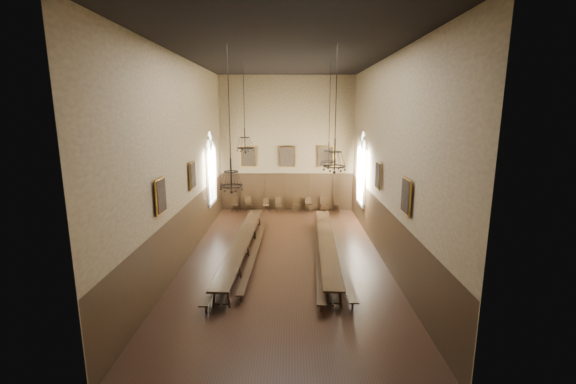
{
  "coord_description": "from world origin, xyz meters",
  "views": [
    {
      "loc": [
        0.28,
        -16.89,
        6.64
      ],
      "look_at": [
        0.13,
        1.5,
        2.8
      ],
      "focal_mm": 24.0,
      "sensor_mm": 36.0,
      "label": 1
    }
  ],
  "objects_px": {
    "chandelier_back_left": "(245,142)",
    "chair_2": "(266,207)",
    "chair_3": "(279,207)",
    "chair_4": "(296,207)",
    "chair_7": "(337,207)",
    "chandelier_back_right": "(329,155)",
    "table_left": "(243,247)",
    "bench_left_outer": "(231,253)",
    "table_right": "(326,248)",
    "chandelier_front_left": "(231,177)",
    "chair_1": "(249,207)",
    "chair_5": "(308,207)",
    "bench_right_inner": "(318,253)",
    "chandelier_front_right": "(335,158)",
    "chair_6": "(324,207)",
    "bench_right_outer": "(338,251)",
    "bench_left_inner": "(255,252)",
    "chair_0": "(235,207)"
  },
  "relations": [
    {
      "from": "chair_6",
      "to": "chandelier_back_right",
      "type": "distance_m",
      "value": 6.98
    },
    {
      "from": "chandelier_back_left",
      "to": "chair_2",
      "type": "bearing_deg",
      "value": 85.0
    },
    {
      "from": "table_left",
      "to": "bench_left_outer",
      "type": "relative_size",
      "value": 1.03
    },
    {
      "from": "chair_6",
      "to": "chandelier_front_left",
      "type": "distance_m",
      "value": 12.59
    },
    {
      "from": "chair_6",
      "to": "chandelier_front_right",
      "type": "distance_m",
      "value": 12.05
    },
    {
      "from": "chair_3",
      "to": "chandelier_front_left",
      "type": "height_order",
      "value": "chandelier_front_left"
    },
    {
      "from": "bench_left_inner",
      "to": "chair_2",
      "type": "distance_m",
      "value": 8.59
    },
    {
      "from": "chair_0",
      "to": "chandelier_front_left",
      "type": "distance_m",
      "value": 11.84
    },
    {
      "from": "bench_left_inner",
      "to": "chair_1",
      "type": "bearing_deg",
      "value": 98.0
    },
    {
      "from": "bench_left_outer",
      "to": "chandelier_back_left",
      "type": "xyz_separation_m",
      "value": [
        0.5,
        2.23,
        4.89
      ]
    },
    {
      "from": "table_left",
      "to": "bench_left_outer",
      "type": "xyz_separation_m",
      "value": [
        -0.51,
        -0.4,
        -0.12
      ]
    },
    {
      "from": "table_right",
      "to": "bench_right_inner",
      "type": "height_order",
      "value": "table_right"
    },
    {
      "from": "chair_2",
      "to": "chandelier_back_left",
      "type": "distance_m",
      "value": 8.21
    },
    {
      "from": "chandelier_front_right",
      "to": "chair_7",
      "type": "bearing_deg",
      "value": 82.39
    },
    {
      "from": "bench_left_outer",
      "to": "chair_3",
      "type": "distance_m",
      "value": 8.93
    },
    {
      "from": "bench_left_inner",
      "to": "chair_0",
      "type": "height_order",
      "value": "chair_0"
    },
    {
      "from": "bench_right_inner",
      "to": "chair_1",
      "type": "bearing_deg",
      "value": 115.23
    },
    {
      "from": "bench_right_inner",
      "to": "chair_6",
      "type": "distance_m",
      "value": 8.76
    },
    {
      "from": "chandelier_back_left",
      "to": "chair_5",
      "type": "bearing_deg",
      "value": 62.38
    },
    {
      "from": "chair_3",
      "to": "chair_0",
      "type": "bearing_deg",
      "value": 162.73
    },
    {
      "from": "chandelier_front_right",
      "to": "chair_0",
      "type": "bearing_deg",
      "value": 116.25
    },
    {
      "from": "chair_0",
      "to": "chair_6",
      "type": "height_order",
      "value": "chair_6"
    },
    {
      "from": "table_right",
      "to": "chair_5",
      "type": "xyz_separation_m",
      "value": [
        -0.48,
        8.41,
        -0.13
      ]
    },
    {
      "from": "chair_6",
      "to": "chair_0",
      "type": "bearing_deg",
      "value": 176.22
    },
    {
      "from": "chair_1",
      "to": "chair_4",
      "type": "bearing_deg",
      "value": -20.61
    },
    {
      "from": "bench_left_inner",
      "to": "chair_5",
      "type": "xyz_separation_m",
      "value": [
        2.86,
        8.63,
        0.02
      ]
    },
    {
      "from": "chair_3",
      "to": "chandelier_front_left",
      "type": "distance_m",
      "value": 11.83
    },
    {
      "from": "chair_2",
      "to": "chandelier_front_right",
      "type": "xyz_separation_m",
      "value": [
        3.31,
        -11.15,
        4.69
      ]
    },
    {
      "from": "chair_7",
      "to": "chandelier_front_left",
      "type": "xyz_separation_m",
      "value": [
        -5.38,
        -11.14,
        3.94
      ]
    },
    {
      "from": "chandelier_front_right",
      "to": "chandelier_front_left",
      "type": "bearing_deg",
      "value": 179.62
    },
    {
      "from": "table_right",
      "to": "bench_right_inner",
      "type": "xyz_separation_m",
      "value": [
        -0.4,
        -0.38,
        -0.12
      ]
    },
    {
      "from": "chandelier_front_left",
      "to": "chair_6",
      "type": "bearing_deg",
      "value": 67.84
    },
    {
      "from": "chandelier_front_right",
      "to": "bench_right_outer",
      "type": "bearing_deg",
      "value": 77.91
    },
    {
      "from": "chair_0",
      "to": "chair_5",
      "type": "xyz_separation_m",
      "value": [
        5.02,
        0.11,
        -0.0
      ]
    },
    {
      "from": "table_right",
      "to": "chandelier_back_right",
      "type": "xyz_separation_m",
      "value": [
        0.28,
        2.73,
        4.05
      ]
    },
    {
      "from": "chair_3",
      "to": "chandelier_front_right",
      "type": "distance_m",
      "value": 12.28
    },
    {
      "from": "chair_3",
      "to": "chair_4",
      "type": "xyz_separation_m",
      "value": [
        1.17,
        0.0,
        0.01
      ]
    },
    {
      "from": "chair_1",
      "to": "chair_3",
      "type": "xyz_separation_m",
      "value": [
        2.06,
        -0.1,
        -0.01
      ]
    },
    {
      "from": "table_left",
      "to": "chair_1",
      "type": "xyz_separation_m",
      "value": [
        -0.64,
        8.42,
        -0.12
      ]
    },
    {
      "from": "chair_5",
      "to": "chair_7",
      "type": "height_order",
      "value": "chair_7"
    },
    {
      "from": "bench_right_outer",
      "to": "table_right",
      "type": "bearing_deg",
      "value": 168.95
    },
    {
      "from": "bench_right_inner",
      "to": "chandelier_back_left",
      "type": "relative_size",
      "value": 2.44
    },
    {
      "from": "chair_3",
      "to": "chair_6",
      "type": "height_order",
      "value": "chair_6"
    },
    {
      "from": "chair_7",
      "to": "chandelier_front_left",
      "type": "height_order",
      "value": "chandelier_front_left"
    },
    {
      "from": "bench_left_outer",
      "to": "chair_4",
      "type": "bearing_deg",
      "value": 70.43
    },
    {
      "from": "bench_left_outer",
      "to": "bench_right_inner",
      "type": "bearing_deg",
      "value": 0.29
    },
    {
      "from": "chair_1",
      "to": "chair_2",
      "type": "bearing_deg",
      "value": -20.99
    },
    {
      "from": "table_right",
      "to": "chandelier_front_left",
      "type": "height_order",
      "value": "chandelier_front_left"
    },
    {
      "from": "bench_right_inner",
      "to": "table_left",
      "type": "bearing_deg",
      "value": 173.75
    },
    {
      "from": "chair_7",
      "to": "chandelier_back_right",
      "type": "xyz_separation_m",
      "value": [
        -1.18,
        -5.66,
        4.17
      ]
    }
  ]
}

